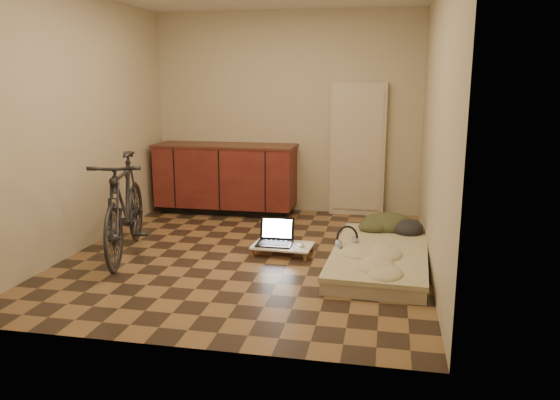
% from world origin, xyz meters
% --- Properties ---
extents(room_shell, '(3.50, 4.00, 2.60)m').
position_xyz_m(room_shell, '(0.00, 0.00, 1.30)').
color(room_shell, brown).
rests_on(room_shell, ground).
extents(cabinets, '(1.84, 0.62, 0.91)m').
position_xyz_m(cabinets, '(-0.75, 1.70, 0.47)').
color(cabinets, black).
rests_on(cabinets, ground).
extents(appliance_panel, '(0.70, 0.10, 1.70)m').
position_xyz_m(appliance_panel, '(0.95, 1.94, 0.85)').
color(appliance_panel, beige).
rests_on(appliance_panel, ground).
extents(bicycle, '(0.94, 1.80, 1.12)m').
position_xyz_m(bicycle, '(-1.20, -0.26, 0.56)').
color(bicycle, black).
rests_on(bicycle, ground).
extents(futon, '(0.96, 1.86, 0.16)m').
position_xyz_m(futon, '(1.30, -0.07, 0.08)').
color(futon, '#B0A38D').
rests_on(futon, ground).
extents(clothing_pile, '(0.62, 0.53, 0.24)m').
position_xyz_m(clothing_pile, '(1.42, 0.70, 0.28)').
color(clothing_pile, '#363C23').
rests_on(clothing_pile, futon).
extents(headphones, '(0.35, 0.35, 0.18)m').
position_xyz_m(headphones, '(0.98, -0.02, 0.24)').
color(headphones, black).
rests_on(headphones, futon).
extents(lap_desk, '(0.61, 0.42, 0.10)m').
position_xyz_m(lap_desk, '(0.33, 0.08, 0.09)').
color(lap_desk, brown).
rests_on(lap_desk, ground).
extents(laptop, '(0.36, 0.32, 0.24)m').
position_xyz_m(laptop, '(0.25, 0.11, 0.15)').
color(laptop, black).
rests_on(laptop, lap_desk).
extents(mouse, '(0.07, 0.11, 0.04)m').
position_xyz_m(mouse, '(0.52, 0.05, 0.12)').
color(mouse, white).
rests_on(mouse, lap_desk).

